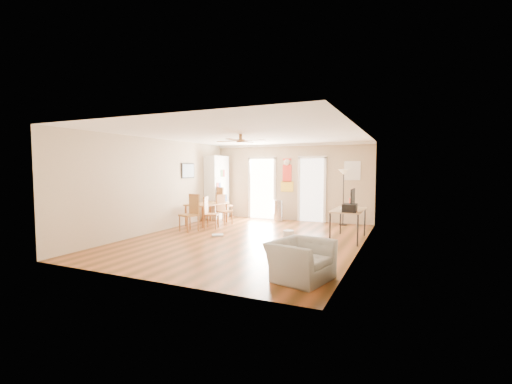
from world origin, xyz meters
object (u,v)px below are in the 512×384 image
at_px(trash_can, 278,211).
at_px(wastebasket_b, 312,252).
at_px(dining_chair_right_a, 225,210).
at_px(printer, 350,208).
at_px(dining_chair_far, 223,204).
at_px(wastebasket_a, 288,237).
at_px(armchair, 301,260).
at_px(bookshelf, 217,187).
at_px(computer_desk, 348,224).
at_px(torchiere_lamp, 343,197).
at_px(dining_chair_near, 189,213).
at_px(dining_chair_right_b, 212,213).
at_px(dining_table, 207,214).

bearing_deg(trash_can, wastebasket_b, -62.02).
xyz_separation_m(dining_chair_right_a, printer, (4.05, -1.29, 0.39)).
height_order(dining_chair_far, trash_can, dining_chair_far).
bearing_deg(wastebasket_a, armchair, -67.13).
distance_m(bookshelf, printer, 5.49).
bearing_deg(wastebasket_b, armchair, -83.05).
bearing_deg(wastebasket_b, trash_can, 117.98).
bearing_deg(dining_chair_far, computer_desk, 179.07).
height_order(bookshelf, trash_can, bookshelf).
bearing_deg(trash_can, torchiere_lamp, 0.65).
distance_m(dining_chair_near, dining_chair_far, 2.31).
relative_size(dining_chair_right_a, computer_desk, 0.66).
height_order(wastebasket_a, armchair, armchair).
height_order(computer_desk, armchair, computer_desk).
bearing_deg(bookshelf, wastebasket_a, -43.66).
bearing_deg(bookshelf, trash_can, 2.89).
height_order(dining_chair_near, computer_desk, dining_chair_near).
height_order(dining_chair_right_a, dining_chair_far, dining_chair_far).
distance_m(bookshelf, wastebasket_a, 4.66).
relative_size(bookshelf, dining_chair_far, 1.96).
xyz_separation_m(bookshelf, dining_chair_far, (0.38, -0.20, -0.54)).
bearing_deg(computer_desk, wastebasket_b, -98.90).
distance_m(dining_chair_right_b, armchair, 5.08).
xyz_separation_m(dining_chair_near, computer_desk, (4.29, 0.68, -0.14)).
bearing_deg(bookshelf, dining_table, -79.73).
distance_m(torchiere_lamp, wastebasket_b, 4.45).
xyz_separation_m(bookshelf, trash_can, (2.19, 0.35, -0.76)).
relative_size(bookshelf, wastebasket_a, 7.35).
relative_size(bookshelf, dining_chair_right_b, 2.36).
bearing_deg(dining_chair_right_b, dining_chair_right_a, -16.44).
xyz_separation_m(dining_chair_far, trash_can, (1.81, 0.54, -0.22)).
xyz_separation_m(trash_can, computer_desk, (2.66, -2.16, 0.03)).
bearing_deg(torchiere_lamp, dining_table, -158.20).
bearing_deg(dining_chair_far, dining_table, 107.79).
distance_m(trash_can, printer, 3.89).
relative_size(dining_chair_right_b, armchair, 0.98).
relative_size(trash_can, armchair, 0.73).
bearing_deg(printer, dining_chair_right_b, 171.14).
height_order(computer_desk, wastebasket_a, computer_desk).
relative_size(dining_chair_right_a, trash_can, 1.34).
xyz_separation_m(dining_table, dining_chair_right_a, (0.55, 0.17, 0.13)).
xyz_separation_m(dining_table, wastebasket_a, (3.26, -1.56, -0.18)).
bearing_deg(dining_table, bookshelf, 106.35).
distance_m(dining_chair_right_b, computer_desk, 3.95).
bearing_deg(computer_desk, wastebasket_a, -141.97).
height_order(dining_chair_near, printer, dining_chair_near).
xyz_separation_m(dining_table, printer, (4.60, -1.12, 0.52)).
xyz_separation_m(bookshelf, dining_chair_right_a, (0.91, -1.05, -0.64)).
height_order(dining_table, torchiere_lamp, torchiere_lamp).
relative_size(bookshelf, wastebasket_b, 7.46).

